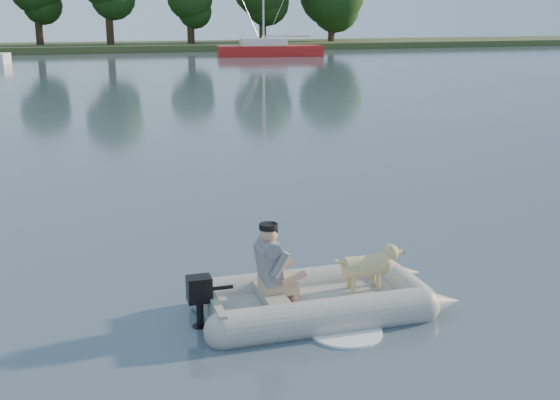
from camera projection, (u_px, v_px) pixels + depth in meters
name	position (u px, v px, depth m)	size (l,w,h in m)	color
water	(346.00, 295.00, 8.61)	(160.00, 160.00, 0.00)	slate
shore_bank	(68.00, 48.00, 65.08)	(160.00, 12.00, 0.70)	#47512D
dinghy	(321.00, 271.00, 8.03)	(3.89, 2.49, 1.19)	gray
man	(270.00, 261.00, 7.86)	(0.62, 0.53, 0.92)	slate
dog	(364.00, 269.00, 8.23)	(0.79, 0.28, 0.53)	tan
outboard_motor	(200.00, 304.00, 7.69)	(0.35, 0.25, 0.67)	black
sailboat	(269.00, 50.00, 56.97)	(8.74, 3.92, 11.60)	red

